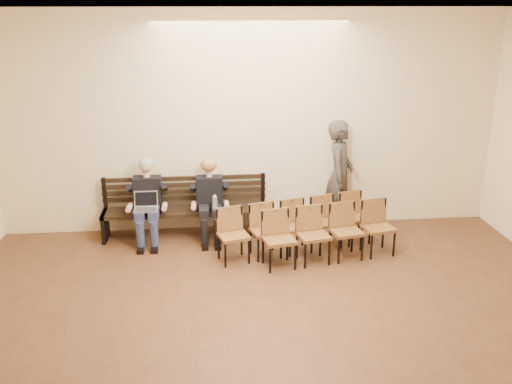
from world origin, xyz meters
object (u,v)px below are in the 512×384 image
(seated_woman, at_px, (210,203))
(laptop, at_px, (146,210))
(chair_row_front, at_px, (297,227))
(passerby, at_px, (340,167))
(water_bottle, at_px, (215,210))
(bag, at_px, (264,227))
(bench, at_px, (186,223))
(seated_man, at_px, (148,202))
(chair_row_back, at_px, (330,234))

(seated_woman, xyz_separation_m, laptop, (-0.97, -0.22, -0.01))
(chair_row_front, bearing_deg, passerby, 30.55)
(seated_woman, relative_size, water_bottle, 5.13)
(bag, xyz_separation_m, passerby, (1.24, 0.18, 0.91))
(passerby, bearing_deg, water_bottle, 125.35)
(bench, bearing_deg, water_bottle, -39.26)
(seated_man, bearing_deg, seated_woman, 0.00)
(seated_woman, height_order, passerby, passerby)
(bench, bearing_deg, bag, -3.47)
(seated_woman, relative_size, passerby, 0.57)
(passerby, relative_size, chair_row_back, 1.06)
(seated_woman, bearing_deg, chair_row_front, -26.39)
(bag, distance_m, chair_row_front, 0.83)
(water_bottle, bearing_deg, seated_woman, 105.38)
(bag, relative_size, passerby, 0.17)
(bench, xyz_separation_m, water_bottle, (0.47, -0.38, 0.34))
(bench, relative_size, passerby, 1.25)
(laptop, bearing_deg, seated_woman, 3.79)
(bench, bearing_deg, laptop, -149.81)
(bench, bearing_deg, chair_row_back, -27.85)
(seated_man, height_order, bag, seated_man)
(bag, bearing_deg, bench, 176.53)
(laptop, distance_m, chair_row_back, 2.78)
(passerby, bearing_deg, seated_woman, 118.02)
(seated_woman, height_order, laptop, seated_woman)
(chair_row_front, relative_size, chair_row_back, 1.22)
(seated_man, height_order, chair_row_front, seated_man)
(passerby, bearing_deg, laptop, 120.14)
(laptop, bearing_deg, chair_row_front, -19.22)
(bench, xyz_separation_m, chair_row_front, (1.66, -0.75, 0.17))
(seated_man, relative_size, passerby, 0.61)
(seated_woman, relative_size, chair_row_back, 0.60)
(water_bottle, relative_size, bag, 0.64)
(chair_row_front, height_order, chair_row_back, chair_row_back)
(laptop, height_order, water_bottle, laptop)
(bench, distance_m, passerby, 2.63)
(seated_woman, bearing_deg, bench, 163.04)
(water_bottle, distance_m, chair_row_front, 1.27)
(seated_man, xyz_separation_m, passerby, (3.06, 0.22, 0.40))
(water_bottle, bearing_deg, chair_row_front, -17.16)
(laptop, bearing_deg, passerby, -0.70)
(laptop, height_order, chair_row_front, chair_row_front)
(seated_man, bearing_deg, bench, 11.99)
(chair_row_back, bearing_deg, chair_row_front, 129.35)
(bag, distance_m, chair_row_back, 1.35)
(seated_man, xyz_separation_m, bag, (1.82, 0.04, -0.50))
(bench, relative_size, chair_row_back, 1.32)
(seated_man, bearing_deg, laptop, -93.76)
(laptop, distance_m, water_bottle, 1.05)
(bench, bearing_deg, seated_man, -168.01)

